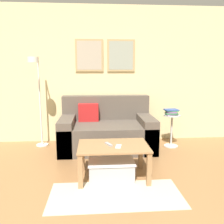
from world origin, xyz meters
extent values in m
cube|color=beige|center=(0.00, 3.77, 1.27)|extent=(5.60, 0.06, 2.55)
cube|color=tan|center=(-0.10, 3.72, 1.64)|extent=(0.52, 0.02, 0.59)
cube|color=#ADA38E|center=(-0.10, 3.71, 1.64)|extent=(0.45, 0.01, 0.52)
cube|color=tan|center=(0.49, 3.72, 1.64)|extent=(0.52, 0.02, 0.59)
cube|color=#939E8E|center=(0.49, 3.71, 1.64)|extent=(0.45, 0.01, 0.52)
cube|color=#C1B299|center=(0.21, 1.62, 0.00)|extent=(1.48, 0.66, 0.01)
cube|color=brown|center=(0.20, 3.21, 0.23)|extent=(1.62, 0.97, 0.45)
cube|color=brown|center=(0.20, 3.60, 0.68)|extent=(1.62, 0.20, 0.45)
cube|color=brown|center=(-0.49, 3.21, 0.29)|extent=(0.24, 0.97, 0.57)
cube|color=brown|center=(0.88, 3.21, 0.29)|extent=(0.24, 0.97, 0.57)
cube|color=red|center=(-0.13, 3.43, 0.61)|extent=(0.36, 0.14, 0.32)
cube|color=#997047|center=(0.21, 2.07, 0.43)|extent=(0.90, 0.60, 0.02)
cube|color=#997047|center=(-0.20, 1.81, 0.21)|extent=(0.06, 0.06, 0.42)
cube|color=#997047|center=(0.62, 1.81, 0.21)|extent=(0.06, 0.06, 0.42)
cube|color=#997047|center=(-0.20, 2.33, 0.21)|extent=(0.06, 0.06, 0.42)
cube|color=#997047|center=(0.62, 2.33, 0.21)|extent=(0.06, 0.06, 0.42)
cube|color=#9EA3A8|center=(0.18, 2.05, 0.11)|extent=(0.56, 0.39, 0.23)
cube|color=silver|center=(0.18, 2.05, 0.24)|extent=(0.58, 0.41, 0.02)
cylinder|color=white|center=(-0.99, 3.47, 0.01)|extent=(0.21, 0.21, 0.02)
cylinder|color=white|center=(-0.99, 3.47, 0.80)|extent=(0.03, 0.03, 1.55)
cylinder|color=white|center=(-0.99, 3.31, 1.57)|extent=(0.02, 0.32, 0.02)
cylinder|color=white|center=(-0.99, 3.15, 1.54)|extent=(0.17, 0.17, 0.09)
cylinder|color=silver|center=(1.37, 3.24, 0.01)|extent=(0.25, 0.25, 0.01)
cylinder|color=silver|center=(1.37, 3.24, 0.29)|extent=(0.04, 0.04, 0.55)
cylinder|color=silver|center=(1.37, 3.24, 0.57)|extent=(0.30, 0.30, 0.02)
cube|color=#8C4C93|center=(1.36, 3.26, 0.59)|extent=(0.21, 0.15, 0.02)
cube|color=#387F4C|center=(1.35, 3.24, 0.61)|extent=(0.23, 0.15, 0.02)
cube|color=#8C4C93|center=(1.35, 3.26, 0.64)|extent=(0.18, 0.18, 0.02)
cube|color=#387F4C|center=(1.36, 3.26, 0.66)|extent=(0.21, 0.17, 0.02)
cube|color=#335199|center=(1.35, 3.26, 0.67)|extent=(0.26, 0.21, 0.02)
cube|color=#99999E|center=(0.15, 2.09, 0.45)|extent=(0.10, 0.15, 0.02)
cube|color=silver|center=(0.27, 2.01, 0.44)|extent=(0.10, 0.15, 0.01)
camera|label=1|loc=(-0.02, -0.82, 1.40)|focal=38.00mm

